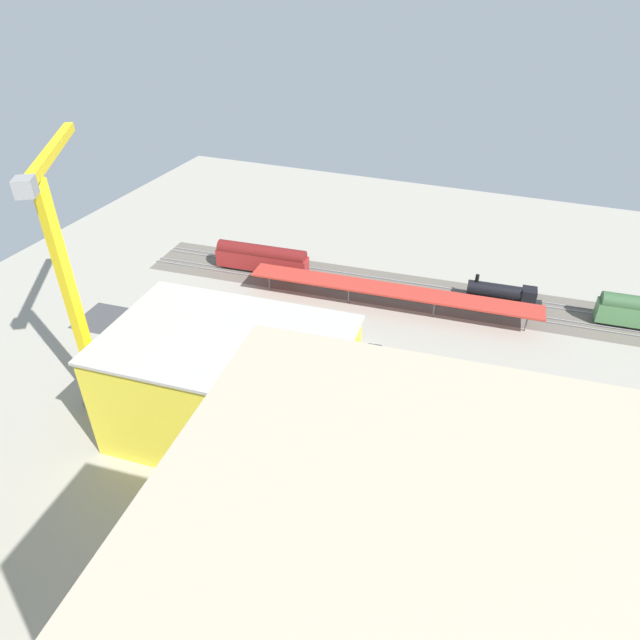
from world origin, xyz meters
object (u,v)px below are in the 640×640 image
Objects in this scene: parked_car_5 at (293,334)px; street_tree_0 at (302,349)px; street_tree_5 at (442,389)px; parked_car_2 at (422,366)px; freight_coach_far at (262,258)px; tower_crane at (69,270)px; box_truck_0 at (209,341)px; street_tree_1 at (219,330)px; parked_car_1 at (466,372)px; parked_car_3 at (374,352)px; parked_car_0 at (519,386)px; street_tree_4 at (399,377)px; platform_canopy_near at (391,290)px; parked_car_4 at (333,343)px; construction_building at (231,386)px; street_tree_3 at (613,420)px; street_tree_2 at (200,329)px; traffic_light at (378,367)px; locomotive at (505,294)px.

street_tree_0 is at bearing 122.05° from parked_car_5.
parked_car_2 is at bearing -63.31° from street_tree_5.
tower_crane is at bearing 82.75° from freight_coach_far.
street_tree_1 is (-2.39, 0.34, 3.14)m from box_truck_0.
freight_coach_far reaches higher than parked_car_2.
parked_car_5 is at bearing 128.16° from freight_coach_far.
freight_coach_far is at bearing -23.58° from parked_car_1.
parked_car_3 is 27.26m from box_truck_0.
freight_coach_far is 56.38m from parked_car_0.
street_tree_4 is (-36.14, 29.12, 1.63)m from freight_coach_far.
parked_car_4 is at bearing 68.38° from platform_canopy_near.
parked_car_4 reaches higher than parked_car_5.
construction_building is 15.14m from street_tree_0.
parked_car_0 is 33.33m from street_tree_0.
parked_car_4 is 42.67m from street_tree_3.
box_truck_0 is at bearing -2.62° from street_tree_4.
construction_building is at bearing 39.07° from parked_car_1.
box_truck_0 is 60.41m from street_tree_3.
parked_car_0 is at bearing 177.82° from parked_car_1.
street_tree_1 reaches higher than freight_coach_far.
freight_coach_far is 48.81m from parked_car_1.
freight_coach_far is at bearing -34.45° from street_tree_5.
parked_car_3 is (-1.24, 14.78, -3.30)m from platform_canopy_near.
parked_car_2 is 0.53× the size of street_tree_1.
box_truck_0 is 1.22× the size of street_tree_2.
parked_car_4 is (30.09, -0.23, 0.07)m from parked_car_0.
street_tree_0 reaches higher than platform_canopy_near.
street_tree_0 is at bearing 19.59° from parked_car_1.
box_truck_0 is (40.88, 8.14, 0.81)m from parked_car_1.
construction_building is 4.04× the size of street_tree_4.
parked_car_4 is (22.03, 0.08, 0.03)m from parked_car_1.
traffic_light is (3.41, -1.24, -0.06)m from street_tree_4.
street_tree_1 is 1.01× the size of street_tree_3.
box_truck_0 is (48.94, 7.83, 0.85)m from parked_car_0.
box_truck_0 reaches higher than parked_car_4.
box_truck_0 is at bearing -1.01° from street_tree_3.
traffic_light is (-16.18, -14.46, -2.79)m from construction_building.
street_tree_5 reaches higher than parked_car_2.
parked_car_4 is 0.61× the size of street_tree_2.
construction_building is at bearing 27.05° from street_tree_5.
street_tree_5 is (5.53, 34.53, 2.59)m from locomotive.
street_tree_0 is at bearing 24.37° from parked_car_2.
box_truck_0 is at bearing 42.84° from platform_canopy_near.
street_tree_4 reaches higher than parked_car_3.
parked_car_1 is at bearing -144.96° from traffic_light.
street_tree_0 is at bearing 126.41° from freight_coach_far.
locomotive is 35.60m from parked_car_4.
construction_building reaches higher than locomotive.
box_truck_0 is (44.18, 33.05, -0.21)m from locomotive.
locomotive is at bearing -126.17° from parked_car_3.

